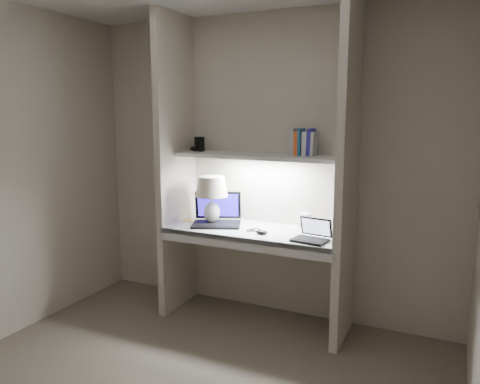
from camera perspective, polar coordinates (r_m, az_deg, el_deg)
The scene contains 17 objects.
back_wall at distance 3.93m, azimuth 3.41°, elevation 3.14°, with size 3.20×0.01×2.50m, color beige.
alcove_panel_left at distance 4.02m, azimuth -7.79°, elevation 3.22°, with size 0.06×0.55×2.50m, color beige.
alcove_panel_right at distance 3.46m, azimuth 12.99°, elevation 1.99°, with size 0.06×0.55×2.50m, color beige.
desk at distance 3.78m, azimuth 1.78°, elevation -4.86°, with size 1.40×0.55×0.04m, color white.
desk_apron at distance 3.55m, azimuth 0.10°, elevation -6.29°, with size 1.46×0.03×0.10m, color silver.
shelf at distance 3.76m, azimuth 2.40°, elevation 4.37°, with size 1.40×0.36×0.03m, color silver.
strip_light at distance 3.76m, azimuth 2.40°, elevation 4.04°, with size 0.60×0.04×0.01m, color white.
table_lamp at distance 3.89m, azimuth -3.49°, elevation -0.01°, with size 0.28×0.28×0.40m.
laptop_main at distance 3.94m, azimuth -2.82°, elevation -3.06°, with size 0.49×0.46×0.26m.
laptop_netbook at distance 3.48m, azimuth 8.78°, elevation -5.25°, with size 0.28×0.25×0.16m.
speaker at distance 3.83m, azimuth 7.94°, elevation -3.48°, with size 0.09×0.06×0.12m, color silver.
mouse at distance 3.62m, azimuth 2.65°, elevation -4.92°, with size 0.09×0.06×0.03m, color black.
cable_coil at distance 3.73m, azimuth 1.87°, elevation -4.64°, with size 0.09×0.09×0.01m, color black.
sticky_note at distance 4.09m, azimuth -6.31°, elevation -3.47°, with size 0.08×0.08×0.00m, color gold.
book_row at distance 3.70m, azimuth 7.73°, elevation 5.98°, with size 0.20×0.14×0.21m.
shelf_box at distance 4.07m, azimuth -4.96°, elevation 5.85°, with size 0.07×0.05×0.12m, color black.
shelf_gadget at distance 4.04m, azimuth -5.50°, elevation 5.26°, with size 0.10×0.07×0.04m, color black.
Camera 1 is at (1.44, -2.13, 1.71)m, focal length 35.00 mm.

